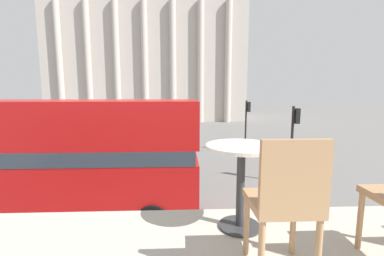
{
  "coord_description": "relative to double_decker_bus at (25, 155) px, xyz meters",
  "views": [
    {
      "loc": [
        0.74,
        -2.43,
        4.24
      ],
      "look_at": [
        1.51,
        15.56,
        1.73
      ],
      "focal_mm": 24.0,
      "sensor_mm": 36.0,
      "label": 1
    }
  ],
  "objects": [
    {
      "name": "cafe_chair_0",
      "position": [
        5.75,
        -6.94,
        1.38
      ],
      "size": [
        0.4,
        0.4,
        0.91
      ],
      "rotation": [
        0.0,
        0.0,
        0.02
      ],
      "color": "#A87F56",
      "rests_on": "cafe_floor_slab"
    },
    {
      "name": "cafe_dining_table",
      "position": [
        5.62,
        -6.33,
        1.4
      ],
      "size": [
        0.6,
        0.6,
        0.73
      ],
      "color": "#2D2D30",
      "rests_on": "cafe_floor_slab"
    },
    {
      "name": "traffic_light_mid",
      "position": [
        9.79,
        9.49,
        0.19
      ],
      "size": [
        0.42,
        0.24,
        3.68
      ],
      "color": "black",
      "rests_on": "ground_plane"
    },
    {
      "name": "double_decker_bus",
      "position": [
        0.0,
        0.0,
        0.0
      ],
      "size": [
        11.29,
        2.65,
        3.99
      ],
      "rotation": [
        0.0,
        0.0,
        0.08
      ],
      "color": "black",
      "rests_on": "ground_plane"
    },
    {
      "name": "pedestrian_blue",
      "position": [
        0.38,
        24.89,
        -1.2
      ],
      "size": [
        0.32,
        0.32,
        1.76
      ],
      "rotation": [
        0.0,
        0.0,
        0.24
      ],
      "color": "#282B33",
      "rests_on": "ground_plane"
    },
    {
      "name": "plaza_building_left",
      "position": [
        0.16,
        36.17,
        7.93
      ],
      "size": [
        29.58,
        16.49,
        20.3
      ],
      "color": "#BCB2A8",
      "rests_on": "ground_plane"
    },
    {
      "name": "traffic_light_near",
      "position": [
        10.3,
        3.02,
        0.16
      ],
      "size": [
        0.42,
        0.24,
        3.62
      ],
      "color": "black",
      "rests_on": "ground_plane"
    },
    {
      "name": "pedestrian_white",
      "position": [
        -0.53,
        25.81,
        -1.22
      ],
      "size": [
        0.32,
        0.32,
        1.73
      ],
      "rotation": [
        0.0,
        0.0,
        0.5
      ],
      "color": "#282B33",
      "rests_on": "ground_plane"
    }
  ]
}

